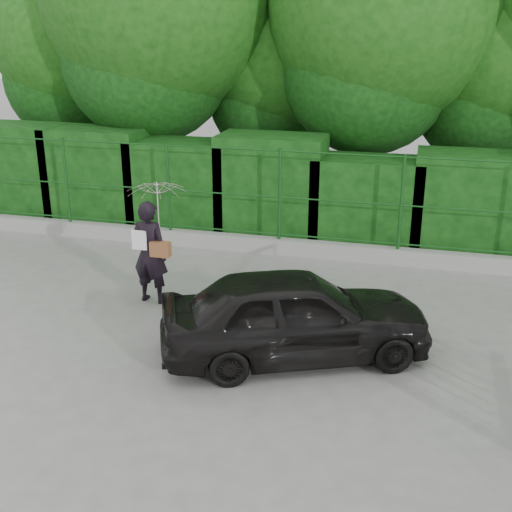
# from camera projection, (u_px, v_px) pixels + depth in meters

# --- Properties ---
(ground) EXTENTS (80.00, 80.00, 0.00)m
(ground) POSITION_uv_depth(u_px,v_px,m) (177.00, 358.00, 8.78)
(ground) COLOR gray
(kerb) EXTENTS (14.00, 0.25, 0.30)m
(kerb) POSITION_uv_depth(u_px,v_px,m) (259.00, 244.00, 12.82)
(kerb) COLOR #9E9E99
(kerb) RESTS_ON ground
(fence) EXTENTS (14.13, 0.06, 1.80)m
(fence) POSITION_uv_depth(u_px,v_px,m) (271.00, 194.00, 12.40)
(fence) COLOR #124515
(fence) RESTS_ON kerb
(hedge) EXTENTS (14.20, 1.20, 2.22)m
(hedge) POSITION_uv_depth(u_px,v_px,m) (269.00, 189.00, 13.43)
(hedge) COLOR black
(hedge) RESTS_ON ground
(trees) EXTENTS (17.10, 6.15, 8.08)m
(trees) POSITION_uv_depth(u_px,v_px,m) (348.00, 8.00, 13.95)
(trees) COLOR black
(trees) RESTS_ON ground
(woman) EXTENTS (0.95, 0.95, 2.01)m
(woman) POSITION_uv_depth(u_px,v_px,m) (155.00, 224.00, 10.14)
(woman) COLOR black
(woman) RESTS_ON ground
(car) EXTENTS (3.91, 2.80, 1.24)m
(car) POSITION_uv_depth(u_px,v_px,m) (295.00, 315.00, 8.63)
(car) COLOR black
(car) RESTS_ON ground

